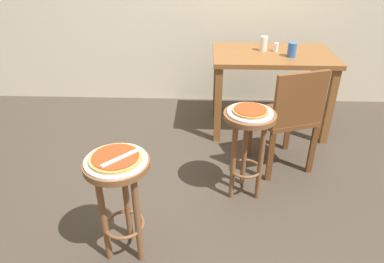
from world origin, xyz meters
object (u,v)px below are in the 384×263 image
at_px(cup_far_edge, 264,44).
at_px(condiment_shaker, 276,47).
at_px(serving_plate_middle, 250,112).
at_px(dining_table, 272,66).
at_px(pizza_server_knife, 120,158).
at_px(wooden_chair, 288,116).
at_px(stool_foreground, 120,189).
at_px(cup_near_edge, 292,50).
at_px(pizza_middle, 250,110).
at_px(stool_middle, 248,137).
at_px(serving_plate_foreground, 116,160).
at_px(pizza_foreground, 116,158).

height_order(cup_far_edge, condiment_shaker, cup_far_edge).
height_order(serving_plate_middle, dining_table, dining_table).
relative_size(serving_plate_middle, pizza_server_knife, 1.36).
xyz_separation_m(wooden_chair, pizza_server_knife, (-1.05, -0.93, 0.22)).
relative_size(stool_foreground, cup_near_edge, 5.39).
distance_m(pizza_middle, cup_far_edge, 1.12).
xyz_separation_m(pizza_middle, wooden_chair, (0.34, 0.33, -0.21)).
relative_size(stool_foreground, serving_plate_middle, 2.16).
bearing_deg(cup_near_edge, stool_middle, -115.35).
distance_m(dining_table, wooden_chair, 0.71).
relative_size(stool_foreground, serving_plate_foreground, 2.00).
distance_m(pizza_middle, pizza_server_knife, 0.93).
bearing_deg(wooden_chair, stool_middle, -135.39).
bearing_deg(serving_plate_middle, condiment_shaker, 72.84).
bearing_deg(pizza_middle, serving_plate_middle, -90.00).
bearing_deg(serving_plate_foreground, cup_far_edge, 59.97).
xyz_separation_m(serving_plate_middle, wooden_chair, (0.34, 0.33, -0.19)).
bearing_deg(pizza_foreground, pizza_middle, 37.88).
xyz_separation_m(stool_middle, pizza_middle, (0.00, 0.00, 0.20)).
height_order(pizza_middle, wooden_chair, wooden_chair).
bearing_deg(pizza_foreground, stool_middle, 37.88).
bearing_deg(pizza_middle, wooden_chair, 44.61).
distance_m(stool_foreground, cup_far_edge, 1.95).
bearing_deg(dining_table, stool_foreground, -123.15).
xyz_separation_m(pizza_foreground, serving_plate_middle, (0.74, 0.58, -0.02)).
height_order(dining_table, cup_far_edge, cup_far_edge).
relative_size(pizza_foreground, pizza_server_knife, 1.24).
xyz_separation_m(stool_foreground, cup_near_edge, (1.18, 1.50, 0.33)).
distance_m(pizza_middle, condiment_shaker, 1.13).
height_order(stool_foreground, cup_near_edge, cup_near_edge).
xyz_separation_m(pizza_foreground, stool_middle, (0.74, 0.58, -0.20)).
bearing_deg(stool_middle, wooden_chair, 44.61).
distance_m(stool_foreground, serving_plate_foreground, 0.18).
bearing_deg(cup_far_edge, wooden_chair, -81.25).
bearing_deg(serving_plate_middle, stool_foreground, -142.12).
bearing_deg(serving_plate_foreground, stool_foreground, 0.00).
bearing_deg(dining_table, stool_middle, -106.52).
distance_m(pizza_foreground, wooden_chair, 1.43).
xyz_separation_m(cup_far_edge, wooden_chair, (0.12, -0.76, -0.34)).
distance_m(pizza_foreground, cup_far_edge, 1.93).
distance_m(serving_plate_foreground, dining_table, 1.91).
height_order(stool_foreground, serving_plate_foreground, serving_plate_foreground).
xyz_separation_m(pizza_middle, cup_far_edge, (0.22, 1.09, 0.13)).
distance_m(pizza_foreground, pizza_middle, 0.94).
bearing_deg(serving_plate_foreground, pizza_middle, 37.88).
bearing_deg(pizza_middle, stool_foreground, -142.12).
bearing_deg(pizza_middle, cup_near_edge, 64.65).
bearing_deg(serving_plate_foreground, condiment_shaker, 56.97).
bearing_deg(cup_near_edge, cup_far_edge, 143.14).
bearing_deg(stool_foreground, pizza_middle, 37.88).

